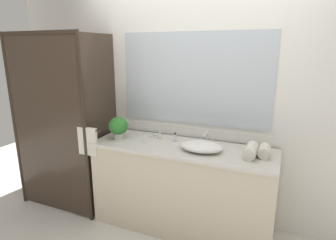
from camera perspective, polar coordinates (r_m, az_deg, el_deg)
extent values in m
plane|color=silver|center=(3.15, 2.69, -20.96)|extent=(8.00, 8.00, 0.00)
cube|color=silver|center=(2.94, 5.33, 4.10)|extent=(4.40, 0.05, 2.60)
cube|color=silver|center=(3.00, 5.00, -2.49)|extent=(1.80, 0.01, 0.11)
cube|color=silver|center=(2.88, 5.24, 8.34)|extent=(1.58, 0.01, 0.94)
cube|color=beige|center=(2.93, 2.86, -13.91)|extent=(1.80, 0.56, 0.87)
cube|color=beige|center=(2.74, 2.91, -5.69)|extent=(1.80, 0.58, 0.03)
cylinder|color=#2D2319|center=(3.64, -28.99, -0.50)|extent=(0.04, 0.04, 2.00)
cylinder|color=#2D2319|center=(2.93, -16.70, -2.53)|extent=(0.04, 0.04, 2.00)
cube|color=#2D2319|center=(3.16, -25.37, 15.93)|extent=(1.00, 0.04, 0.04)
cube|color=#382B21|center=(3.27, -23.51, -1.41)|extent=(0.96, 0.01, 1.96)
cube|color=#382B21|center=(3.15, -13.44, -1.16)|extent=(0.01, 0.57, 1.96)
cylinder|color=#2D2319|center=(2.92, -16.32, -1.88)|extent=(0.32, 0.02, 0.02)
cube|color=silver|center=(2.95, -16.15, -4.23)|extent=(0.22, 0.04, 0.29)
ellipsoid|color=white|center=(2.61, 6.86, -5.37)|extent=(0.41, 0.29, 0.09)
cube|color=silver|center=(2.80, 7.92, -4.82)|extent=(0.17, 0.04, 0.02)
cylinder|color=silver|center=(2.78, 7.97, -3.62)|extent=(0.02, 0.02, 0.11)
cylinder|color=silver|center=(2.70, 7.63, -2.96)|extent=(0.02, 0.13, 0.02)
cylinder|color=silver|center=(2.80, 6.76, -4.12)|extent=(0.02, 0.02, 0.04)
cylinder|color=silver|center=(2.77, 9.14, -4.40)|extent=(0.02, 0.02, 0.04)
cylinder|color=beige|center=(2.99, -10.11, -3.22)|extent=(0.10, 0.10, 0.06)
ellipsoid|color=#2F772D|center=(2.96, -10.20, -1.20)|extent=(0.20, 0.20, 0.19)
cube|color=silver|center=(3.02, -2.70, -3.30)|extent=(0.10, 0.07, 0.01)
ellipsoid|color=silver|center=(3.01, -2.70, -2.98)|extent=(0.07, 0.04, 0.02)
cylinder|color=silver|center=(2.93, -1.75, -3.31)|extent=(0.03, 0.03, 0.07)
cylinder|color=#B7B2A8|center=(2.91, -1.76, -2.59)|extent=(0.03, 0.03, 0.01)
cylinder|color=silver|center=(2.84, 1.46, -3.72)|extent=(0.03, 0.03, 0.08)
cylinder|color=black|center=(2.83, 1.47, -2.83)|extent=(0.02, 0.02, 0.01)
cylinder|color=white|center=(2.82, -5.02, -3.89)|extent=(0.03, 0.03, 0.08)
cylinder|color=#B7B2A8|center=(2.80, -5.04, -2.92)|extent=(0.03, 0.03, 0.02)
cylinder|color=silver|center=(2.60, 19.20, -6.05)|extent=(0.10, 0.18, 0.10)
cylinder|color=silver|center=(2.56, 16.66, -6.07)|extent=(0.12, 0.25, 0.11)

